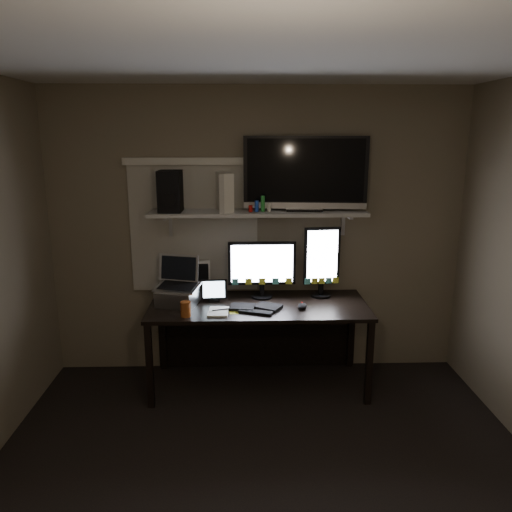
{
  "coord_description": "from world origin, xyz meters",
  "views": [
    {
      "loc": [
        -0.14,
        -2.49,
        2.11
      ],
      "look_at": [
        -0.03,
        1.25,
        1.19
      ],
      "focal_mm": 35.0,
      "sensor_mm": 36.0,
      "label": 1
    }
  ],
  "objects_px": {
    "speaker": "(170,191)",
    "mouse": "(302,306)",
    "desk": "(258,319)",
    "keyboard": "(255,307)",
    "tv": "(305,174)",
    "laptop": "(177,282)",
    "monitor_landscape": "(262,269)",
    "game_console": "(225,192)",
    "tablet": "(214,290)",
    "cup": "(186,309)",
    "monitor_portrait": "(322,262)"
  },
  "relations": [
    {
      "from": "tv",
      "to": "desk",
      "type": "bearing_deg",
      "value": -162.23
    },
    {
      "from": "monitor_landscape",
      "to": "tablet",
      "type": "height_order",
      "value": "monitor_landscape"
    },
    {
      "from": "keyboard",
      "to": "laptop",
      "type": "bearing_deg",
      "value": -169.7
    },
    {
      "from": "mouse",
      "to": "desk",
      "type": "bearing_deg",
      "value": 161.36
    },
    {
      "from": "laptop",
      "to": "cup",
      "type": "relative_size",
      "value": 3.32
    },
    {
      "from": "tablet",
      "to": "tv",
      "type": "distance_m",
      "value": 1.23
    },
    {
      "from": "cup",
      "to": "game_console",
      "type": "relative_size",
      "value": 0.37
    },
    {
      "from": "cup",
      "to": "monitor_portrait",
      "type": "bearing_deg",
      "value": 22.29
    },
    {
      "from": "keyboard",
      "to": "tv",
      "type": "relative_size",
      "value": 0.41
    },
    {
      "from": "desk",
      "to": "monitor_landscape",
      "type": "relative_size",
      "value": 3.13
    },
    {
      "from": "keyboard",
      "to": "game_console",
      "type": "height_order",
      "value": "game_console"
    },
    {
      "from": "tablet",
      "to": "speaker",
      "type": "relative_size",
      "value": 0.65
    },
    {
      "from": "desk",
      "to": "tablet",
      "type": "distance_m",
      "value": 0.46
    },
    {
      "from": "desk",
      "to": "laptop",
      "type": "xyz_separation_m",
      "value": [
        -0.67,
        -0.12,
        0.37
      ]
    },
    {
      "from": "mouse",
      "to": "speaker",
      "type": "bearing_deg",
      "value": -179.85
    },
    {
      "from": "desk",
      "to": "game_console",
      "type": "bearing_deg",
      "value": 165.65
    },
    {
      "from": "monitor_landscape",
      "to": "laptop",
      "type": "relative_size",
      "value": 1.47
    },
    {
      "from": "keyboard",
      "to": "cup",
      "type": "relative_size",
      "value": 3.51
    },
    {
      "from": "keyboard",
      "to": "game_console",
      "type": "distance_m",
      "value": 0.98
    },
    {
      "from": "mouse",
      "to": "cup",
      "type": "bearing_deg",
      "value": -155.33
    },
    {
      "from": "speaker",
      "to": "monitor_landscape",
      "type": "bearing_deg",
      "value": 1.34
    },
    {
      "from": "keyboard",
      "to": "tv",
      "type": "xyz_separation_m",
      "value": [
        0.42,
        0.31,
        1.04
      ]
    },
    {
      "from": "desk",
      "to": "mouse",
      "type": "xyz_separation_m",
      "value": [
        0.35,
        -0.24,
        0.2
      ]
    },
    {
      "from": "laptop",
      "to": "keyboard",
      "type": "bearing_deg",
      "value": 5.96
    },
    {
      "from": "tablet",
      "to": "cup",
      "type": "bearing_deg",
      "value": -122.84
    },
    {
      "from": "monitor_landscape",
      "to": "mouse",
      "type": "bearing_deg",
      "value": -43.87
    },
    {
      "from": "monitor_landscape",
      "to": "game_console",
      "type": "height_order",
      "value": "game_console"
    },
    {
      "from": "laptop",
      "to": "mouse",
      "type": "bearing_deg",
      "value": 9.07
    },
    {
      "from": "monitor_landscape",
      "to": "keyboard",
      "type": "relative_size",
      "value": 1.39
    },
    {
      "from": "desk",
      "to": "keyboard",
      "type": "bearing_deg",
      "value": -97.76
    },
    {
      "from": "keyboard",
      "to": "mouse",
      "type": "bearing_deg",
      "value": 18.67
    },
    {
      "from": "monitor_portrait",
      "to": "keyboard",
      "type": "xyz_separation_m",
      "value": [
        -0.58,
        -0.3,
        -0.3
      ]
    },
    {
      "from": "keyboard",
      "to": "tv",
      "type": "height_order",
      "value": "tv"
    },
    {
      "from": "mouse",
      "to": "laptop",
      "type": "relative_size",
      "value": 0.28
    },
    {
      "from": "tablet",
      "to": "game_console",
      "type": "bearing_deg",
      "value": 43.52
    },
    {
      "from": "tablet",
      "to": "tv",
      "type": "height_order",
      "value": "tv"
    },
    {
      "from": "keyboard",
      "to": "cup",
      "type": "distance_m",
      "value": 0.57
    },
    {
      "from": "speaker",
      "to": "mouse",
      "type": "bearing_deg",
      "value": -13.94
    },
    {
      "from": "cup",
      "to": "tablet",
      "type": "bearing_deg",
      "value": 60.33
    },
    {
      "from": "laptop",
      "to": "desk",
      "type": "bearing_deg",
      "value": 25.87
    },
    {
      "from": "desk",
      "to": "game_console",
      "type": "xyz_separation_m",
      "value": [
        -0.27,
        0.07,
        1.09
      ]
    },
    {
      "from": "monitor_landscape",
      "to": "game_console",
      "type": "relative_size",
      "value": 1.81
    },
    {
      "from": "tv",
      "to": "speaker",
      "type": "height_order",
      "value": "tv"
    },
    {
      "from": "desk",
      "to": "monitor_portrait",
      "type": "bearing_deg",
      "value": 7.5
    },
    {
      "from": "tablet",
      "to": "game_console",
      "type": "height_order",
      "value": "game_console"
    },
    {
      "from": "desk",
      "to": "tv",
      "type": "distance_m",
      "value": 1.29
    },
    {
      "from": "monitor_landscape",
      "to": "cup",
      "type": "bearing_deg",
      "value": -145.12
    },
    {
      "from": "tv",
      "to": "speaker",
      "type": "distance_m",
      "value": 1.12
    },
    {
      "from": "desk",
      "to": "monitor_landscape",
      "type": "bearing_deg",
      "value": 58.19
    },
    {
      "from": "game_console",
      "to": "cup",
      "type": "bearing_deg",
      "value": -140.4
    }
  ]
}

